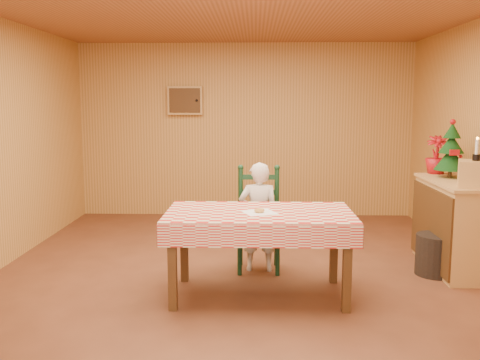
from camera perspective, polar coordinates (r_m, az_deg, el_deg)
name	(u,v)px	position (r m, az deg, el deg)	size (l,w,h in m)	color
ground	(239,277)	(5.39, -0.06, -10.35)	(6.00, 6.00, 0.00)	brown
cabin_walls	(241,92)	(5.64, 0.07, 9.33)	(5.10, 6.05, 2.65)	#C69147
dining_table	(259,221)	(4.74, 2.07, -4.35)	(1.66, 0.96, 0.77)	#4D2F14
ladder_chair	(259,221)	(5.55, 2.00, -4.42)	(0.44, 0.40, 1.08)	black
seated_child	(259,217)	(5.48, 2.00, -3.95)	(0.41, 0.27, 1.12)	silver
napkin	(259,212)	(4.67, 2.08, -3.48)	(0.26, 0.26, 0.00)	white
donut	(259,211)	(4.67, 2.08, -3.27)	(0.09, 0.09, 0.03)	#BE8F44
shelf_unit	(455,225)	(5.97, 21.96, -4.49)	(0.54, 1.24, 0.93)	tan
crate	(475,174)	(5.50, 23.80, 0.60)	(0.30, 0.30, 0.25)	tan
christmas_tree	(451,151)	(6.09, 21.60, 2.88)	(0.34, 0.34, 0.62)	#4D2F14
flower_arrangement	(437,155)	(6.36, 20.23, 2.55)	(0.24, 0.24, 0.43)	#A70F16
candle_set	(477,154)	(5.48, 23.92, 2.57)	(0.07, 0.07, 0.22)	black
storage_bin	(436,255)	(5.77, 20.21, -7.49)	(0.41, 0.41, 0.41)	black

